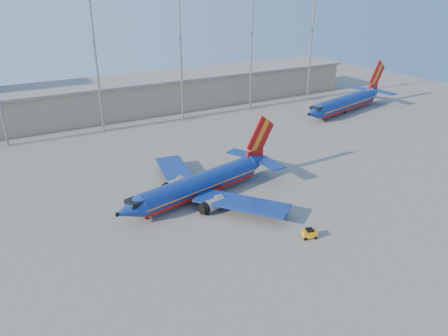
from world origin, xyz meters
The scene contains 6 objects.
ground centered at (0.00, 0.00, 0.00)m, with size 220.00×220.00×0.00m, color slate.
terminal_building centered at (10.00, 58.00, 4.32)m, with size 122.00×16.00×8.50m.
light_mast_row centered at (5.00, 46.00, 17.55)m, with size 101.60×1.60×28.65m.
aircraft_main centered at (-1.13, 4.64, 2.26)m, with size 30.92×29.42×10.60m.
aircraft_second centered at (54.17, 29.44, 2.73)m, with size 34.61×16.01×11.92m.
baggage_tug centered at (5.14, -13.14, 0.70)m, with size 2.12×1.66×1.34m.
Camera 1 is at (-29.36, -50.00, 30.67)m, focal length 35.00 mm.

